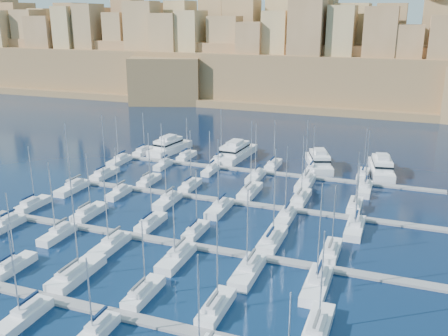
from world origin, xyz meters
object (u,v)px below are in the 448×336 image
at_px(sailboat_4, 216,307).
at_px(motor_yacht_d, 381,167).
at_px(motor_yacht_a, 169,146).
at_px(motor_yacht_b, 236,152).
at_px(sailboat_2, 76,273).
at_px(motor_yacht_c, 319,161).

relative_size(sailboat_4, motor_yacht_d, 0.83).
bearing_deg(sailboat_4, motor_yacht_a, 120.71).
relative_size(motor_yacht_b, motor_yacht_d, 1.09).
xyz_separation_m(sailboat_2, motor_yacht_c, (24.09, 68.82, 0.93)).
height_order(sailboat_4, motor_yacht_b, sailboat_4).
distance_m(motor_yacht_b, motor_yacht_d, 38.45).
bearing_deg(motor_yacht_d, sailboat_4, -103.28).
bearing_deg(motor_yacht_c, sailboat_2, -109.29).
relative_size(motor_yacht_b, motor_yacht_c, 1.13).
bearing_deg(sailboat_4, motor_yacht_b, 107.14).
bearing_deg(motor_yacht_c, sailboat_4, -90.99).
distance_m(sailboat_4, motor_yacht_b, 74.32).
xyz_separation_m(sailboat_4, motor_yacht_a, (-41.53, 69.91, 0.98)).
height_order(motor_yacht_a, motor_yacht_c, same).
relative_size(sailboat_4, motor_yacht_c, 0.85).
relative_size(sailboat_2, motor_yacht_d, 1.08).
xyz_separation_m(sailboat_2, sailboat_4, (22.89, -1.04, -0.05)).
xyz_separation_m(motor_yacht_b, motor_yacht_d, (38.44, -0.90, -0.00)).
bearing_deg(motor_yacht_b, motor_yacht_a, -176.80).
bearing_deg(motor_yacht_d, motor_yacht_c, -179.04).
height_order(motor_yacht_a, motor_yacht_d, same).
height_order(sailboat_4, motor_yacht_d, sailboat_4).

